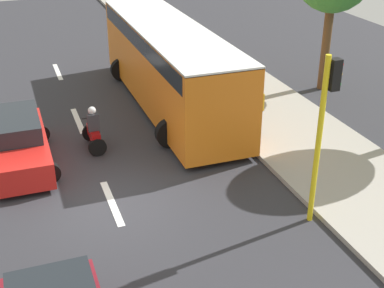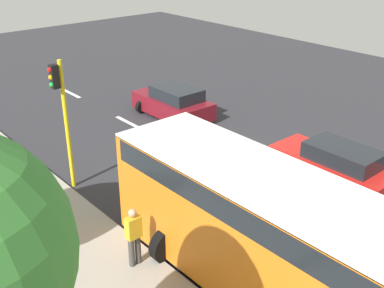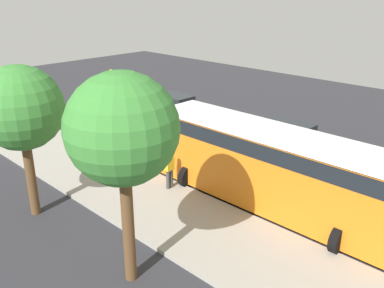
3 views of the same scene
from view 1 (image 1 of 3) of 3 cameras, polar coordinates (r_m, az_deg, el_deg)
name	(u,v)px [view 1 (image 1 of 3)]	position (r m, az deg, el deg)	size (l,w,h in m)	color
ground_plane	(112,205)	(15.05, -8.57, -6.44)	(40.00, 60.00, 0.10)	#2D2D33
sidewalk	(329,160)	(17.42, 14.49, -1.71)	(4.00, 60.00, 0.15)	#9E998E
lane_stripe_mid	(112,203)	(15.02, -8.59, -6.26)	(0.20, 2.40, 0.01)	white
lane_stripe_south	(78,121)	(20.29, -12.14, 2.47)	(0.20, 2.40, 0.01)	white
lane_stripe_far_south	(58,72)	(25.88, -14.21, 7.52)	(0.20, 2.40, 0.01)	white
car_red	(18,143)	(17.40, -18.14, 0.10)	(2.13, 4.39, 1.52)	red
city_bus	(169,61)	(20.65, -2.50, 8.94)	(3.20, 11.00, 3.16)	orange
motorcycle	(93,131)	(17.80, -10.53, 1.38)	(0.60, 1.30, 1.53)	black
pedestrian_near_signal	(257,109)	(18.30, 7.00, 3.78)	(0.40, 0.24, 1.69)	#3F3F3F
traffic_light_corner	(325,118)	(13.18, 14.06, 2.77)	(0.49, 0.24, 4.50)	yellow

